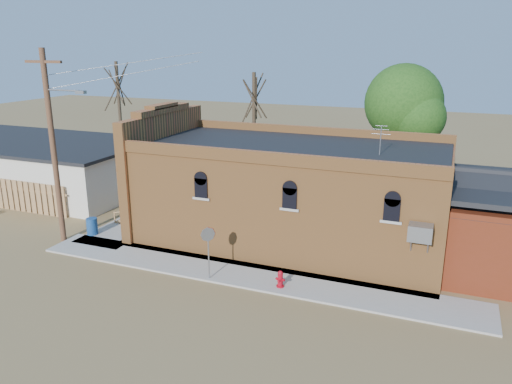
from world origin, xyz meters
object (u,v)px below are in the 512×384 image
at_px(utility_pole, 54,143).
at_px(fire_hydrant, 280,279).
at_px(brick_bar, 285,192).
at_px(stop_sign, 208,239).
at_px(trash_barrel, 92,226).

distance_m(utility_pole, fire_hydrant, 12.18).
xyz_separation_m(utility_pole, fire_hydrant, (11.34, -0.85, -4.36)).
relative_size(brick_bar, stop_sign, 7.49).
xyz_separation_m(brick_bar, trash_barrel, (-8.94, -3.27, -1.85)).
bearing_deg(brick_bar, fire_hydrant, -73.16).
relative_size(fire_hydrant, stop_sign, 0.31).
distance_m(fire_hydrant, trash_barrel, 10.67).
bearing_deg(stop_sign, brick_bar, 53.74).
bearing_deg(fire_hydrant, trash_barrel, -166.79).
height_order(utility_pole, trash_barrel, utility_pole).
distance_m(fire_hydrant, stop_sign, 3.22).
height_order(brick_bar, trash_barrel, brick_bar).
distance_m(utility_pole, trash_barrel, 4.48).
height_order(stop_sign, trash_barrel, stop_sign).
bearing_deg(fire_hydrant, stop_sign, -149.84).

